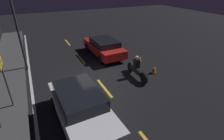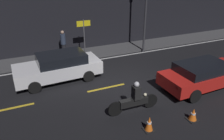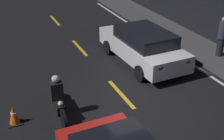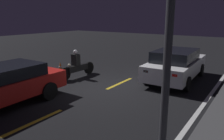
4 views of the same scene
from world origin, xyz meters
The scene contains 8 objects.
ground_plane centered at (0.00, 0.00, 0.00)m, with size 56.00×56.00×0.00m, color black.
lane_dash_a centered at (-10.00, 0.00, 0.00)m, with size 2.00×0.14×0.01m.
lane_dash_b centered at (-5.50, 0.00, 0.00)m, with size 2.00×0.14×0.01m.
lane_dash_c centered at (-1.00, 0.00, 0.00)m, with size 2.00×0.14×0.01m.
sedan_white centered at (-2.94, 1.87, 0.77)m, with size 4.51×2.07×1.46m.
motorcycle centered at (-0.70, -2.29, 0.56)m, with size 2.27×0.37×1.39m.
traffic_cone_near centered at (-0.75, -3.58, 0.29)m, with size 0.39×0.39×0.60m.
pedestrian centered at (-2.00, 5.05, 1.00)m, with size 0.34×0.34×1.69m.
Camera 3 is at (7.27, -3.97, 5.53)m, focal length 50.00 mm.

